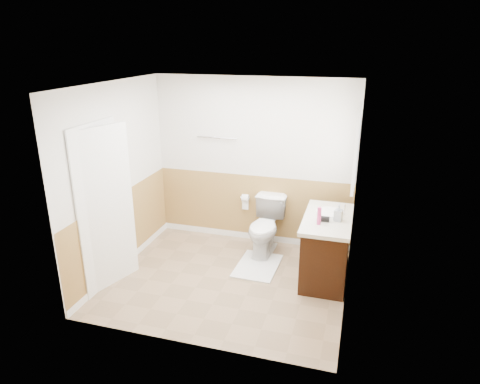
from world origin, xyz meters
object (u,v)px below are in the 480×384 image
(toilet, at_px, (265,227))
(soap_dispenser, at_px, (339,213))
(bath_mat, at_px, (258,266))
(vanity_cabinet, at_px, (326,249))
(lotion_bottle, at_px, (319,216))

(toilet, bearing_deg, soap_dispenser, -24.56)
(bath_mat, height_order, vanity_cabinet, vanity_cabinet)
(lotion_bottle, bearing_deg, bath_mat, 162.64)
(toilet, relative_size, vanity_cabinet, 0.74)
(lotion_bottle, xyz_separation_m, soap_dispenser, (0.22, 0.18, -0.01))
(vanity_cabinet, distance_m, lotion_bottle, 0.62)
(lotion_bottle, bearing_deg, toilet, 139.54)
(soap_dispenser, bearing_deg, lotion_bottle, -140.52)
(vanity_cabinet, bearing_deg, soap_dispenser, -30.88)
(bath_mat, xyz_separation_m, lotion_bottle, (0.82, -0.26, 0.95))
(toilet, xyz_separation_m, lotion_bottle, (0.82, -0.70, 0.55))
(toilet, distance_m, lotion_bottle, 1.21)
(lotion_bottle, bearing_deg, soap_dispenser, 39.48)
(toilet, height_order, soap_dispenser, soap_dispenser)
(toilet, relative_size, lotion_bottle, 3.70)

